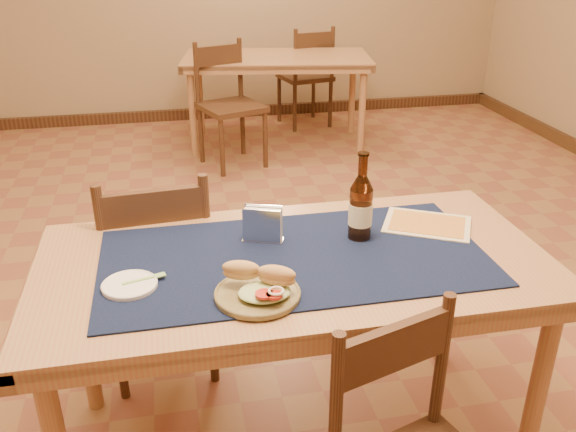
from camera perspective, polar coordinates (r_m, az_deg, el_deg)
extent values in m
cube|color=#91653F|center=(2.99, -2.73, -9.38)|extent=(6.00, 7.00, 0.02)
cylinder|color=#9D784A|center=(2.16, 22.29, -15.10)|extent=(0.06, 0.06, 0.71)
cylinder|color=#9D784A|center=(2.39, -18.56, -10.06)|extent=(0.06, 0.06, 0.71)
cylinder|color=#9D784A|center=(2.60, 14.85, -6.52)|extent=(0.06, 0.06, 0.71)
cube|color=#9D784A|center=(1.93, 0.60, -4.48)|extent=(1.60, 0.80, 0.04)
cube|color=#0F1938|center=(1.91, 0.60, -3.88)|extent=(1.20, 0.60, 0.01)
cube|color=#452D18|center=(6.14, -7.95, 9.49)|extent=(6.00, 0.06, 0.10)
cylinder|color=#9D784A|center=(4.99, -8.91, 9.44)|extent=(0.06, 0.06, 0.71)
cylinder|color=#9D784A|center=(5.02, 6.93, 9.63)|extent=(0.06, 0.06, 0.71)
cylinder|color=#9D784A|center=(5.57, -8.25, 11.11)|extent=(0.06, 0.06, 0.71)
cylinder|color=#9D784A|center=(5.59, 6.02, 11.29)|extent=(0.06, 0.06, 0.71)
cube|color=#9D784A|center=(5.17, -1.08, 14.53)|extent=(1.62, 1.00, 0.04)
cylinder|color=#452D18|center=(2.78, -8.34, -6.71)|extent=(0.04, 0.04, 0.45)
cylinder|color=#452D18|center=(2.77, -15.78, -7.62)|extent=(0.04, 0.04, 0.45)
cylinder|color=#452D18|center=(2.49, -7.09, -10.95)|extent=(0.04, 0.04, 0.45)
cylinder|color=#452D18|center=(2.47, -15.51, -12.01)|extent=(0.04, 0.04, 0.45)
cube|color=#452D18|center=(2.50, -12.14, -4.95)|extent=(0.45, 0.45, 0.04)
cube|color=#452D18|center=(2.18, -12.52, 0.62)|extent=(0.36, 0.06, 0.14)
cylinder|color=#452D18|center=(2.24, -7.65, -1.64)|extent=(0.04, 0.04, 0.46)
cylinder|color=#452D18|center=(2.23, -16.84, -2.74)|extent=(0.04, 0.04, 0.46)
cube|color=#452D18|center=(1.56, 9.93, -12.06)|extent=(0.33, 0.13, 0.13)
cylinder|color=#452D18|center=(1.55, 4.52, -17.32)|extent=(0.03, 0.03, 0.43)
cylinder|color=#452D18|center=(1.72, 14.14, -13.18)|extent=(0.03, 0.03, 0.43)
cylinder|color=#452D18|center=(4.56, -6.20, 6.44)|extent=(0.04, 0.04, 0.46)
cylinder|color=#452D18|center=(4.72, -2.14, 7.24)|extent=(0.04, 0.04, 0.46)
cylinder|color=#452D18|center=(4.88, -8.14, 7.60)|extent=(0.04, 0.04, 0.46)
cylinder|color=#452D18|center=(5.03, -4.27, 8.32)|extent=(0.04, 0.04, 0.46)
cube|color=#452D18|center=(4.73, -5.30, 10.10)|extent=(0.55, 0.55, 0.04)
cube|color=#452D18|center=(4.82, -6.57, 14.72)|extent=(0.36, 0.16, 0.14)
cylinder|color=#452D18|center=(4.77, -8.54, 12.98)|extent=(0.04, 0.04, 0.47)
cylinder|color=#452D18|center=(4.93, -4.51, 13.56)|extent=(0.04, 0.04, 0.47)
cylinder|color=#452D18|center=(6.08, 2.39, 11.29)|extent=(0.04, 0.04, 0.45)
cylinder|color=#452D18|center=(5.94, -0.82, 10.96)|extent=(0.04, 0.04, 0.45)
cylinder|color=#452D18|center=(5.77, 3.98, 10.48)|extent=(0.04, 0.04, 0.45)
cylinder|color=#452D18|center=(5.61, 0.64, 10.13)|extent=(0.04, 0.04, 0.45)
cube|color=#452D18|center=(5.79, 1.58, 12.90)|extent=(0.50, 0.50, 0.04)
cube|color=#452D18|center=(5.56, 2.49, 16.07)|extent=(0.36, 0.11, 0.14)
cylinder|color=#452D18|center=(5.66, 4.17, 14.95)|extent=(0.04, 0.04, 0.46)
cylinder|color=#452D18|center=(5.50, 0.71, 14.72)|extent=(0.04, 0.04, 0.46)
cylinder|color=olive|center=(1.71, -2.87, -7.32)|extent=(0.24, 0.24, 0.01)
torus|color=olive|center=(1.71, -2.88, -7.18)|extent=(0.24, 0.24, 0.01)
ellipsoid|color=beige|center=(1.69, -2.21, -7.12)|extent=(0.15, 0.12, 0.03)
ellipsoid|color=tan|center=(1.72, -4.43, -5.11)|extent=(0.11, 0.07, 0.06)
ellipsoid|color=tan|center=(1.69, -1.06, -5.63)|extent=(0.12, 0.09, 0.06)
cylinder|color=#B52418|center=(1.65, -2.26, -7.31)|extent=(0.05, 0.05, 0.01)
cylinder|color=#B52418|center=(1.64, -1.28, -7.40)|extent=(0.04, 0.04, 0.01)
torus|color=silver|center=(1.64, -1.12, -7.02)|extent=(0.05, 0.05, 0.01)
cylinder|color=white|center=(1.81, -14.60, -6.27)|extent=(0.16, 0.16, 0.01)
torus|color=white|center=(1.81, -14.62, -6.15)|extent=(0.16, 0.16, 0.01)
cube|color=#94D575|center=(1.82, -13.78, -5.85)|extent=(0.10, 0.04, 0.00)
cube|color=#94D575|center=(1.83, -11.85, -5.43)|extent=(0.03, 0.03, 0.00)
cylinder|color=#4A240D|center=(2.01, 6.78, 0.23)|extent=(0.08, 0.08, 0.17)
cone|color=#4A240D|center=(1.96, 6.94, 3.12)|extent=(0.08, 0.08, 0.05)
cylinder|color=#4A240D|center=(1.94, 7.03, 4.69)|extent=(0.03, 0.03, 0.07)
cylinder|color=#4A240D|center=(1.93, 7.09, 5.78)|extent=(0.04, 0.04, 0.01)
cylinder|color=#FFFACB|center=(2.01, 6.78, 0.23)|extent=(0.08, 0.08, 0.07)
cube|color=silver|center=(2.01, -2.36, -2.22)|extent=(0.14, 0.09, 0.00)
cube|color=silver|center=(1.97, -2.50, -0.96)|extent=(0.12, 0.05, 0.11)
cube|color=silver|center=(2.00, -2.28, -0.44)|extent=(0.12, 0.05, 0.11)
cube|color=white|center=(1.99, -2.38, -0.82)|extent=(0.12, 0.07, 0.11)
cube|color=#43A4D7|center=(1.97, -2.48, -0.77)|extent=(0.08, 0.03, 0.04)
cube|color=beige|center=(2.17, 12.89, -0.75)|extent=(0.36, 0.32, 0.00)
cube|color=#BF7E31|center=(2.17, 12.90, -0.68)|extent=(0.30, 0.27, 0.00)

